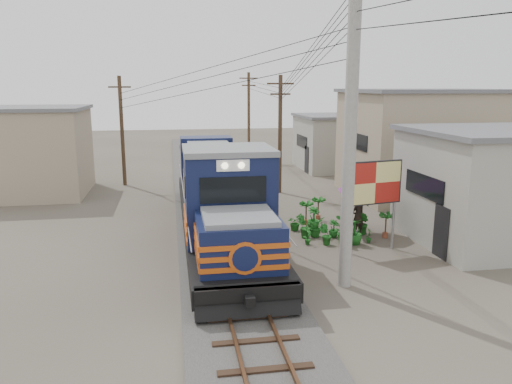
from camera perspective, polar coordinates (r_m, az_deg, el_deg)
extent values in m
plane|color=#473F35|center=(16.49, -2.30, -10.75)|extent=(120.00, 120.00, 0.00)
cube|color=#595651|center=(25.94, -5.16, -2.06)|extent=(3.60, 70.00, 0.16)
cube|color=#51331E|center=(25.86, -6.35, -1.72)|extent=(0.08, 70.00, 0.12)
cube|color=#51331E|center=(25.94, -3.99, -1.63)|extent=(0.08, 70.00, 0.12)
cube|color=black|center=(21.68, -4.29, -2.93)|extent=(3.06, 16.90, 0.58)
cube|color=black|center=(16.77, -2.54, -8.60)|extent=(2.32, 3.38, 0.69)
cube|color=black|center=(26.87, -5.36, -0.70)|extent=(2.32, 3.38, 0.69)
cube|color=#10173A|center=(15.18, -1.98, -5.98)|extent=(2.51, 2.53, 1.58)
cube|color=#10173A|center=(17.49, -3.16, -0.69)|extent=(3.00, 2.75, 3.27)
cube|color=slate|center=(17.19, -3.23, 4.81)|extent=(3.06, 2.88, 0.19)
cube|color=black|center=(16.02, -2.62, 0.26)|extent=(2.14, 0.06, 0.84)
cube|color=white|center=(15.87, -2.64, 3.05)|extent=(1.06, 0.06, 0.37)
cube|color=#10173A|center=(23.96, -4.95, 1.74)|extent=(2.39, 10.35, 2.43)
cube|color=slate|center=(23.77, -5.00, 4.75)|extent=(2.14, 10.35, 0.19)
cube|color=#C34E12|center=(21.54, -4.32, -1.43)|extent=(3.10, 16.90, 0.15)
cube|color=#C34E12|center=(21.47, -4.33, -0.61)|extent=(3.10, 16.90, 0.15)
cube|color=#C34E12|center=(21.40, -4.35, 0.22)|extent=(3.10, 16.90, 0.15)
cylinder|color=#9E9B93|center=(15.62, 10.71, 6.74)|extent=(0.40, 0.40, 10.00)
cylinder|color=#4C3826|center=(29.92, 2.76, 6.51)|extent=(0.24, 0.24, 7.00)
cube|color=#4C3826|center=(29.78, 2.82, 12.27)|extent=(1.60, 0.10, 0.10)
cube|color=#4C3826|center=(29.78, 2.81, 11.11)|extent=(1.20, 0.10, 0.10)
cylinder|color=#4C3826|center=(43.68, -0.83, 8.61)|extent=(0.24, 0.24, 7.50)
cube|color=#4C3826|center=(43.61, -0.84, 12.88)|extent=(1.60, 0.10, 0.10)
cube|color=#4C3826|center=(43.60, -0.84, 12.09)|extent=(1.20, 0.10, 0.10)
cylinder|color=#4C3826|center=(33.35, -15.06, 6.69)|extent=(0.24, 0.24, 7.00)
cube|color=#4C3826|center=(33.23, -15.35, 11.84)|extent=(1.60, 0.10, 0.10)
cube|color=#4C3826|center=(33.23, -15.29, 10.81)|extent=(1.20, 0.10, 0.10)
cube|color=#99978B|center=(22.89, 26.41, 0.37)|extent=(7.00, 6.00, 4.50)
cube|color=slate|center=(22.58, 26.97, 6.22)|extent=(7.35, 6.30, 0.20)
cube|color=black|center=(20.98, 18.66, 0.67)|extent=(0.05, 3.00, 0.90)
cube|color=gray|center=(30.87, 18.30, 5.16)|extent=(8.00, 7.00, 6.00)
cube|color=slate|center=(30.68, 18.69, 10.91)|extent=(8.40, 7.35, 0.20)
cube|color=black|center=(29.17, 11.31, 5.76)|extent=(0.05, 3.50, 0.90)
cube|color=#99978B|center=(39.51, 9.51, 5.53)|extent=(6.00, 6.00, 4.00)
cube|color=slate|center=(39.33, 9.61, 8.57)|extent=(6.30, 6.30, 0.20)
cube|color=black|center=(38.61, 5.25, 5.79)|extent=(0.05, 3.00, 0.90)
cube|color=gray|center=(32.35, -24.14, 4.11)|extent=(6.00, 6.00, 5.00)
cube|color=slate|center=(32.14, -24.54, 8.70)|extent=(6.30, 6.30, 0.20)
cylinder|color=#99999E|center=(19.44, 10.87, -3.27)|extent=(0.10, 0.10, 2.65)
cylinder|color=#99999E|center=(20.47, 15.44, -2.72)|extent=(0.10, 0.10, 2.65)
cube|color=black|center=(19.62, 13.42, 1.04)|extent=(2.31, 0.56, 1.69)
cube|color=#AC1E17|center=(19.60, 13.45, 1.02)|extent=(2.20, 0.50, 1.59)
cylinder|color=black|center=(22.56, 11.94, -4.53)|extent=(0.45, 0.45, 0.10)
cylinder|color=#99999E|center=(22.28, 12.06, -1.87)|extent=(0.05, 0.05, 2.25)
cone|color=#672369|center=(22.05, 12.18, 0.84)|extent=(2.64, 2.64, 0.56)
imported|color=black|center=(22.01, 11.57, -2.77)|extent=(0.71, 0.57, 1.70)
imported|color=#1B5F1B|center=(20.56, 5.92, -4.97)|extent=(0.49, 0.49, 0.78)
imported|color=#1B5F1B|center=(20.62, 7.96, -4.85)|extent=(0.58, 0.53, 0.87)
imported|color=#1B5F1B|center=(20.73, 10.04, -4.47)|extent=(1.30, 1.26, 1.11)
imported|color=#1B5F1B|center=(20.89, 11.27, -4.46)|extent=(0.80, 0.80, 1.07)
imported|color=#1B5F1B|center=(21.22, 12.78, -4.81)|extent=(0.36, 0.42, 0.68)
imported|color=#1B5F1B|center=(21.39, 5.52, -3.97)|extent=(0.59, 0.49, 1.01)
imported|color=#1B5F1B|center=(21.68, 6.78, -3.97)|extent=(1.03, 1.03, 0.87)
imported|color=#1B5F1B|center=(21.71, 8.84, -4.15)|extent=(0.53, 0.53, 0.76)
imported|color=#1B5F1B|center=(22.03, 10.25, -3.69)|extent=(0.46, 0.58, 0.96)
imported|color=#1B5F1B|center=(22.28, 12.14, -3.50)|extent=(0.55, 0.64, 1.03)
imported|color=#1B5F1B|center=(22.52, 4.44, -3.46)|extent=(0.81, 0.85, 0.75)
imported|color=#1B5F1B|center=(22.66, 6.58, -3.00)|extent=(0.77, 0.77, 1.06)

